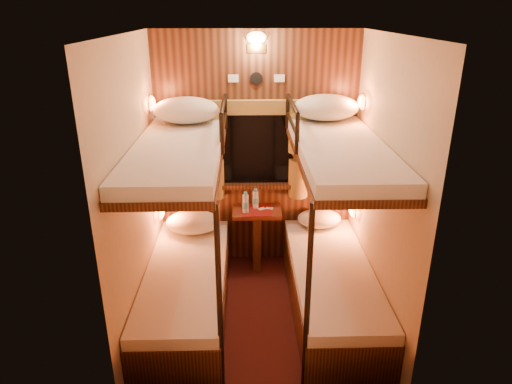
{
  "coord_description": "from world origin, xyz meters",
  "views": [
    {
      "loc": [
        -0.12,
        -3.42,
        2.57
      ],
      "look_at": [
        -0.03,
        0.15,
        1.13
      ],
      "focal_mm": 32.0,
      "sensor_mm": 36.0,
      "label": 1
    }
  ],
  "objects_px": {
    "table": "(257,230)",
    "bottle_right": "(255,199)",
    "bunk_right": "(333,255)",
    "bottle_left": "(246,204)",
    "bunk_left": "(185,257)"
  },
  "relations": [
    {
      "from": "table",
      "to": "bottle_right",
      "type": "relative_size",
      "value": 3.02
    },
    {
      "from": "bunk_right",
      "to": "bottle_left",
      "type": "relative_size",
      "value": 8.45
    },
    {
      "from": "bottle_right",
      "to": "table",
      "type": "bearing_deg",
      "value": -77.73
    },
    {
      "from": "bunk_left",
      "to": "bottle_right",
      "type": "xyz_separation_m",
      "value": [
        0.64,
        0.83,
        0.18
      ]
    },
    {
      "from": "table",
      "to": "bunk_right",
      "type": "bearing_deg",
      "value": -50.33
    },
    {
      "from": "bunk_right",
      "to": "bottle_left",
      "type": "xyz_separation_m",
      "value": [
        -0.76,
        0.72,
        0.19
      ]
    },
    {
      "from": "table",
      "to": "bottle_right",
      "type": "xyz_separation_m",
      "value": [
        -0.01,
        0.05,
        0.33
      ]
    },
    {
      "from": "bunk_left",
      "to": "bottle_right",
      "type": "relative_size",
      "value": 8.76
    },
    {
      "from": "table",
      "to": "bottle_left",
      "type": "height_order",
      "value": "bottle_left"
    },
    {
      "from": "bunk_right",
      "to": "table",
      "type": "xyz_separation_m",
      "value": [
        -0.65,
        0.78,
        -0.14
      ]
    },
    {
      "from": "table",
      "to": "bottle_left",
      "type": "bearing_deg",
      "value": -151.04
    },
    {
      "from": "bottle_left",
      "to": "bottle_right",
      "type": "relative_size",
      "value": 1.04
    },
    {
      "from": "bunk_left",
      "to": "bunk_right",
      "type": "height_order",
      "value": "same"
    },
    {
      "from": "bottle_right",
      "to": "bunk_right",
      "type": "bearing_deg",
      "value": -51.68
    },
    {
      "from": "bottle_left",
      "to": "bottle_right",
      "type": "distance_m",
      "value": 0.16
    }
  ]
}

